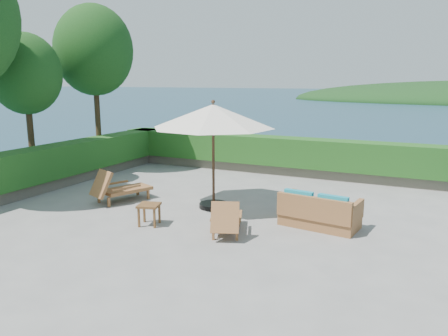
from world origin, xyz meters
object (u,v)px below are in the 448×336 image
at_px(lounge_right, 226,219).
at_px(side_table, 149,208).
at_px(patio_umbrella, 213,117).
at_px(wicker_loveseat, 319,213).
at_px(lounge_left, 119,188).

relative_size(lounge_right, side_table, 2.64).
bearing_deg(side_table, patio_umbrella, 69.36).
bearing_deg(patio_umbrella, wicker_loveseat, -7.08).
bearing_deg(lounge_right, side_table, 166.38).
distance_m(side_table, wicker_loveseat, 3.98).
xyz_separation_m(patio_umbrella, wicker_loveseat, (2.93, -0.36, -2.09)).
distance_m(lounge_left, lounge_right, 3.99).
height_order(patio_umbrella, side_table, patio_umbrella).
height_order(lounge_right, wicker_loveseat, wicker_loveseat).
height_order(patio_umbrella, lounge_left, patio_umbrella).
bearing_deg(lounge_right, wicker_loveseat, 16.17).
distance_m(patio_umbrella, lounge_left, 3.42).
relative_size(lounge_left, wicker_loveseat, 0.95).
height_order(lounge_left, side_table, lounge_left).
distance_m(lounge_right, wicker_loveseat, 2.20).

